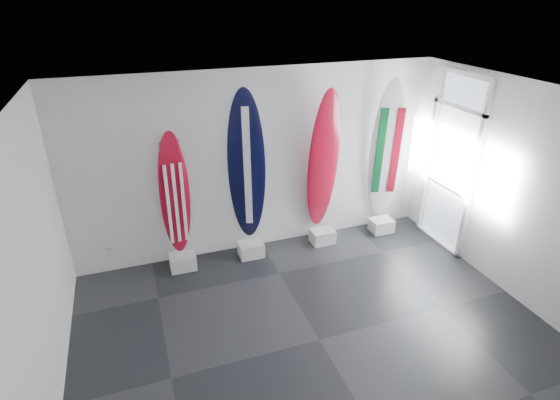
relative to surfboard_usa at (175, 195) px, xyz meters
name	(u,v)px	position (x,y,z in m)	size (l,w,h in m)	color
floor	(319,340)	(1.39, -2.28, -1.24)	(6.00, 6.00, 0.00)	black
ceiling	(331,106)	(1.39, -2.28, 1.76)	(6.00, 6.00, 0.00)	white
wall_back	(259,163)	(1.39, 0.22, 0.26)	(6.00, 6.00, 0.00)	white
wall_left	(27,293)	(-1.61, -2.28, 0.26)	(5.00, 5.00, 0.00)	white
wall_right	(531,200)	(4.39, -2.28, 0.26)	(5.00, 5.00, 0.00)	white
display_block_usa	(183,262)	(0.00, -0.10, -1.12)	(0.40, 0.30, 0.24)	silver
surfboard_usa	(175,195)	(0.00, 0.00, 0.00)	(0.45, 0.08, 2.01)	maroon
display_block_navy	(251,249)	(1.12, -0.10, -1.12)	(0.40, 0.30, 0.24)	silver
surfboard_navy	(247,169)	(1.12, 0.00, 0.28)	(0.58, 0.08, 2.58)	black
display_block_swiss	(323,236)	(2.42, -0.10, -1.12)	(0.40, 0.30, 0.24)	silver
surfboard_swiss	(323,162)	(2.42, 0.00, 0.22)	(0.56, 0.08, 2.47)	maroon
display_block_italy	(381,225)	(3.60, -0.10, -1.12)	(0.40, 0.30, 0.24)	silver
surfboard_italy	(386,151)	(3.60, 0.00, 0.27)	(0.58, 0.08, 2.56)	white
wall_outlet	(110,252)	(-1.06, 0.20, -0.89)	(0.09, 0.02, 0.13)	silver
glass_door	(451,165)	(4.36, -0.73, 0.18)	(0.12, 1.16, 2.85)	white
balcony	(503,204)	(5.69, -0.73, -0.74)	(2.80, 2.20, 1.20)	slate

